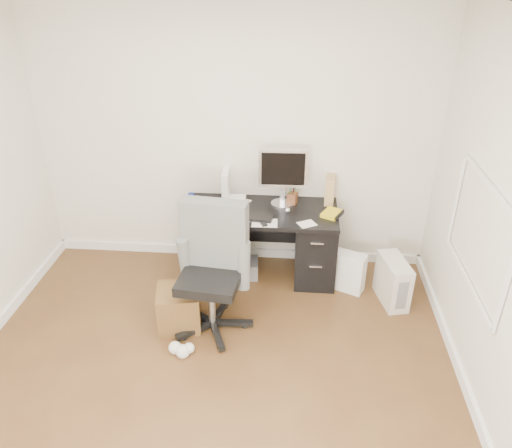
{
  "coord_description": "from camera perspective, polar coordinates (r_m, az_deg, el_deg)",
  "views": [
    {
      "loc": [
        0.61,
        -2.71,
        2.99
      ],
      "look_at": [
        0.28,
        1.2,
        0.84
      ],
      "focal_mm": 35.0,
      "sensor_mm": 36.0,
      "label": 1
    }
  ],
  "objects": [
    {
      "name": "ground",
      "position": [
        4.08,
        -5.7,
        -18.59
      ],
      "size": [
        4.0,
        4.0,
        0.0
      ],
      "primitive_type": "plane",
      "color": "#4B2C18",
      "rests_on": "ground"
    },
    {
      "name": "room_shell",
      "position": [
        3.1,
        -6.48,
        3.08
      ],
      "size": [
        4.02,
        4.02,
        2.71
      ],
      "color": "silver",
      "rests_on": "ground"
    },
    {
      "name": "desk",
      "position": [
        5.08,
        0.59,
        -1.93
      ],
      "size": [
        1.5,
        0.7,
        0.75
      ],
      "color": "black",
      "rests_on": "ground"
    },
    {
      "name": "loose_papers",
      "position": [
        4.88,
        -1.77,
        1.42
      ],
      "size": [
        1.1,
        0.6,
        0.0
      ],
      "primitive_type": null,
      "color": "silver",
      "rests_on": "desk"
    },
    {
      "name": "lcd_monitor",
      "position": [
        4.89,
        3.09,
        5.35
      ],
      "size": [
        0.48,
        0.28,
        0.6
      ],
      "primitive_type": null,
      "rotation": [
        0.0,
        0.0,
        0.02
      ],
      "color": "silver",
      "rests_on": "desk"
    },
    {
      "name": "keyboard",
      "position": [
        4.77,
        -1.04,
        0.93
      ],
      "size": [
        0.51,
        0.22,
        0.03
      ],
      "primitive_type": "cube",
      "rotation": [
        0.0,
        0.0,
        -0.11
      ],
      "color": "black",
      "rests_on": "desk"
    },
    {
      "name": "computer_mouse",
      "position": [
        4.85,
        3.63,
        1.57
      ],
      "size": [
        0.06,
        0.06,
        0.06
      ],
      "primitive_type": "sphere",
      "rotation": [
        0.0,
        0.0,
        0.01
      ],
      "color": "silver",
      "rests_on": "desk"
    },
    {
      "name": "travel_mug",
      "position": [
        4.96,
        -7.36,
        2.65
      ],
      "size": [
        0.08,
        0.08,
        0.15
      ],
      "primitive_type": "cylinder",
      "rotation": [
        0.0,
        0.0,
        -0.24
      ],
      "color": "navy",
      "rests_on": "desk"
    },
    {
      "name": "white_binder",
      "position": [
        5.07,
        -3.46,
        4.43
      ],
      "size": [
        0.14,
        0.28,
        0.32
      ],
      "primitive_type": "cube",
      "rotation": [
        0.0,
        0.0,
        0.05
      ],
      "color": "white",
      "rests_on": "desk"
    },
    {
      "name": "magazine_file",
      "position": [
        5.08,
        8.46,
        3.95
      ],
      "size": [
        0.14,
        0.25,
        0.28
      ],
      "primitive_type": "cube",
      "rotation": [
        0.0,
        0.0,
        -0.11
      ],
      "color": "#A4874F",
      "rests_on": "desk"
    },
    {
      "name": "pen_cup",
      "position": [
        5.0,
        4.21,
        3.77
      ],
      "size": [
        0.14,
        0.14,
        0.27
      ],
      "primitive_type": null,
      "rotation": [
        0.0,
        0.0,
        -0.29
      ],
      "color": "#532C17",
      "rests_on": "desk"
    },
    {
      "name": "yellow_book",
      "position": [
        4.86,
        8.68,
        1.19
      ],
      "size": [
        0.24,
        0.26,
        0.04
      ],
      "primitive_type": "cube",
      "rotation": [
        0.0,
        0.0,
        -0.46
      ],
      "color": "gold",
      "rests_on": "desk"
    },
    {
      "name": "paper_remote",
      "position": [
        4.67,
        0.99,
        0.22
      ],
      "size": [
        0.25,
        0.2,
        0.02
      ],
      "primitive_type": null,
      "rotation": [
        0.0,
        0.0,
        0.04
      ],
      "color": "silver",
      "rests_on": "desk"
    },
    {
      "name": "office_chair",
      "position": [
        4.28,
        -5.28,
        -5.57
      ],
      "size": [
        0.73,
        0.73,
        1.17
      ],
      "primitive_type": null,
      "rotation": [
        0.0,
        0.0,
        -0.11
      ],
      "color": "#565956",
      "rests_on": "ground"
    },
    {
      "name": "pc_tower",
      "position": [
        4.96,
        15.37,
        -6.32
      ],
      "size": [
        0.3,
        0.48,
        0.45
      ],
      "primitive_type": "cube",
      "rotation": [
        0.0,
        0.0,
        0.23
      ],
      "color": "beige",
      "rests_on": "ground"
    },
    {
      "name": "shopping_bag",
      "position": [
        5.03,
        10.59,
        -5.42
      ],
      "size": [
        0.37,
        0.32,
        0.41
      ],
      "primitive_type": "cube",
      "rotation": [
        0.0,
        0.0,
        -0.43
      ],
      "color": "silver",
      "rests_on": "ground"
    },
    {
      "name": "wicker_basket",
      "position": [
        4.58,
        -8.79,
        -9.42
      ],
      "size": [
        0.43,
        0.43,
        0.37
      ],
      "primitive_type": "cube",
      "rotation": [
        0.0,
        0.0,
        0.19
      ],
      "color": "#4A2A16",
      "rests_on": "ground"
    },
    {
      "name": "desk_printer",
      "position": [
        5.22,
        -1.42,
        -5.04
      ],
      "size": [
        0.32,
        0.27,
        0.18
      ],
      "primitive_type": "cube",
      "rotation": [
        0.0,
        0.0,
        0.08
      ],
      "color": "slate",
      "rests_on": "ground"
    }
  ]
}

